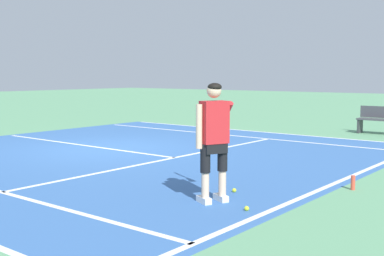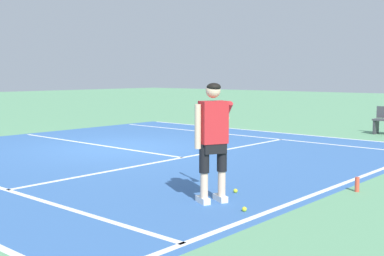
# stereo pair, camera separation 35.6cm
# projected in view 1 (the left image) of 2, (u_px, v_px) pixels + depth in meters

# --- Properties ---
(ground_plane) EXTENTS (80.00, 80.00, 0.00)m
(ground_plane) POSITION_uv_depth(u_px,v_px,m) (108.00, 149.00, 12.26)
(ground_plane) COLOR #609E70
(court_inner_surface) EXTENTS (10.98, 10.60, 0.00)m
(court_inner_surface) POSITION_uv_depth(u_px,v_px,m) (133.00, 152.00, 11.74)
(court_inner_surface) COLOR #3866A8
(court_inner_surface) RESTS_ON ground
(line_baseline) EXTENTS (10.98, 0.10, 0.01)m
(line_baseline) POSITION_uv_depth(u_px,v_px,m) (341.00, 181.00, 8.57)
(line_baseline) COLOR white
(line_baseline) RESTS_ON ground
(line_service) EXTENTS (8.23, 0.10, 0.01)m
(line_service) POSITION_uv_depth(u_px,v_px,m) (174.00, 158.00, 10.93)
(line_service) COLOR white
(line_service) RESTS_ON ground
(line_centre_service) EXTENTS (0.10, 6.40, 0.01)m
(line_centre_service) POSITION_uv_depth(u_px,v_px,m) (81.00, 145.00, 12.91)
(line_centre_service) COLOR white
(line_centre_service) RESTS_ON ground
(line_singles_right) EXTENTS (0.10, 10.20, 0.01)m
(line_singles_right) POSITION_uv_depth(u_px,v_px,m) (231.00, 135.00, 14.93)
(line_singles_right) COLOR white
(line_singles_right) RESTS_ON ground
(line_doubles_right) EXTENTS (0.10, 10.20, 0.01)m
(line_doubles_right) POSITION_uv_depth(u_px,v_px,m) (255.00, 131.00, 16.00)
(line_doubles_right) COLOR white
(line_doubles_right) RESTS_ON ground
(tennis_player) EXTENTS (0.98, 0.97, 1.71)m
(tennis_player) POSITION_uv_depth(u_px,v_px,m) (214.00, 134.00, 7.05)
(tennis_player) COLOR white
(tennis_player) RESTS_ON ground
(tennis_ball_near_feet) EXTENTS (0.07, 0.07, 0.07)m
(tennis_ball_near_feet) POSITION_uv_depth(u_px,v_px,m) (247.00, 208.00, 6.69)
(tennis_ball_near_feet) COLOR #CCE02D
(tennis_ball_near_feet) RESTS_ON ground
(tennis_ball_by_baseline) EXTENTS (0.07, 0.07, 0.07)m
(tennis_ball_by_baseline) POSITION_uv_depth(u_px,v_px,m) (234.00, 190.00, 7.73)
(tennis_ball_by_baseline) COLOR #CCE02D
(tennis_ball_by_baseline) RESTS_ON ground
(courtside_bench) EXTENTS (0.40, 1.40, 0.85)m
(courtside_bench) POSITION_uv_depth(u_px,v_px,m) (382.00, 120.00, 15.20)
(courtside_bench) COLOR #47474C
(courtside_bench) RESTS_ON ground
(water_bottle) EXTENTS (0.07, 0.07, 0.23)m
(water_bottle) POSITION_uv_depth(u_px,v_px,m) (353.00, 183.00, 7.90)
(water_bottle) COLOR #E04C38
(water_bottle) RESTS_ON ground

